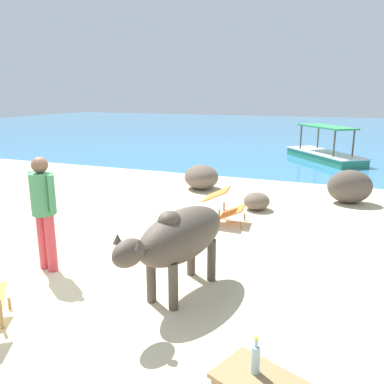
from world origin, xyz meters
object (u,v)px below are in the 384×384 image
cow (180,237)px  bottle (256,358)px  person_standing (43,205)px  deck_chair_near (224,204)px  boat_green (324,153)px

cow → bottle: (1.31, -1.64, -0.19)m
cow → person_standing: 2.02m
cow → person_standing: person_standing is taller
cow → bottle: cow is taller
bottle → deck_chair_near: (-1.61, 4.45, -0.17)m
person_standing → deck_chair_near: bearing=-18.2°
cow → deck_chair_near: bearing=-162.6°
cow → bottle: size_ratio=6.83×
cow → person_standing: (-2.01, -0.08, 0.20)m
boat_green → bottle: bearing=143.9°
deck_chair_near → person_standing: size_ratio=0.51×
cow → person_standing: bearing=-76.3°
deck_chair_near → boat_green: (1.30, 8.46, -0.13)m
cow → boat_green: bearing=-173.7°
boat_green → person_standing: bearing=127.7°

